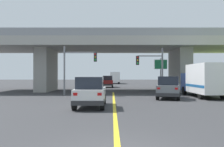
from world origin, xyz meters
TOP-DOWN VIEW (x-y plane):
  - ground at (0.00, 26.04)m, footprint 160.00×160.00m
  - overpass_bridge at (0.00, 26.04)m, footprint 35.81×10.37m
  - lane_divider_stripe at (0.00, 11.72)m, footprint 0.20×23.44m
  - suv_lead at (-1.59, 9.61)m, footprint 1.95×4.41m
  - suv_crossing at (5.00, 15.41)m, footprint 3.08×4.74m
  - box_truck at (8.70, 16.85)m, footprint 2.33×7.20m
  - sedan_oncoming at (-0.91, 35.83)m, footprint 1.86×4.50m
  - traffic_signal_nearside at (4.19, 19.09)m, footprint 2.88×0.36m
  - traffic_signal_farside at (-3.96, 18.94)m, footprint 3.52×0.36m
  - highway_sign at (5.97, 23.80)m, footprint 1.60×0.17m
  - semi_truck_distant at (0.56, 53.81)m, footprint 2.33×7.34m

SIDE VIEW (x-z plane):
  - ground at x=0.00m, z-range 0.00..0.00m
  - lane_divider_stripe at x=0.00m, z-range 0.00..0.01m
  - sedan_oncoming at x=-0.91m, z-range 0.00..2.02m
  - suv_lead at x=-1.59m, z-range 0.00..2.02m
  - suv_crossing at x=5.00m, z-range 0.00..2.02m
  - semi_truck_distant at x=0.56m, z-range 0.11..2.96m
  - box_truck at x=8.70m, z-range 0.07..3.27m
  - traffic_signal_nearside at x=4.19m, z-range 0.59..5.61m
  - highway_sign at x=5.97m, z-range 0.98..5.23m
  - traffic_signal_farside at x=-3.96m, z-range 0.73..5.91m
  - overpass_bridge at x=0.00m, z-range 1.66..9.20m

